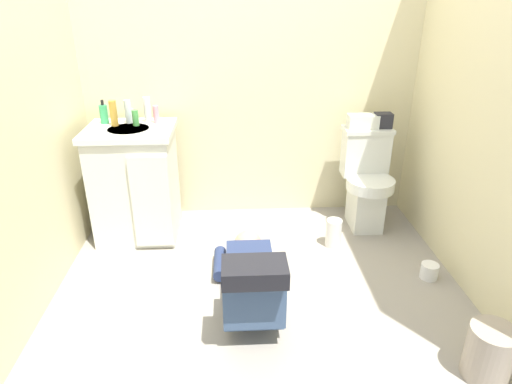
% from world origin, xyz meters
% --- Properties ---
extents(ground_plane, '(2.98, 3.12, 0.04)m').
position_xyz_m(ground_plane, '(0.00, 0.00, -0.02)').
color(ground_plane, gray).
extents(wall_back, '(2.64, 0.08, 2.40)m').
position_xyz_m(wall_back, '(0.00, 1.10, 1.20)').
color(wall_back, beige).
rests_on(wall_back, ground_plane).
extents(wall_left, '(0.08, 2.12, 2.40)m').
position_xyz_m(wall_left, '(-1.28, 0.00, 1.20)').
color(wall_left, beige).
rests_on(wall_left, ground_plane).
extents(wall_right, '(0.08, 2.12, 2.40)m').
position_xyz_m(wall_right, '(1.28, 0.00, 1.20)').
color(wall_right, beige).
rests_on(wall_right, ground_plane).
extents(toilet, '(0.36, 0.46, 0.75)m').
position_xyz_m(toilet, '(0.85, 0.77, 0.37)').
color(toilet, silver).
rests_on(toilet, ground_plane).
extents(vanity_cabinet, '(0.60, 0.53, 0.82)m').
position_xyz_m(vanity_cabinet, '(-0.85, 0.71, 0.42)').
color(vanity_cabinet, silver).
rests_on(vanity_cabinet, ground_plane).
extents(faucet, '(0.02, 0.02, 0.10)m').
position_xyz_m(faucet, '(-0.85, 0.86, 0.87)').
color(faucet, silver).
rests_on(faucet, vanity_cabinet).
extents(person_plumber, '(0.39, 1.06, 0.52)m').
position_xyz_m(person_plumber, '(-0.06, -0.17, 0.18)').
color(person_plumber, navy).
rests_on(person_plumber, ground_plane).
extents(tissue_box, '(0.22, 0.11, 0.10)m').
position_xyz_m(tissue_box, '(0.81, 0.86, 0.80)').
color(tissue_box, silver).
rests_on(tissue_box, toilet).
extents(toiletry_bag, '(0.12, 0.09, 0.11)m').
position_xyz_m(toiletry_bag, '(0.96, 0.86, 0.81)').
color(toiletry_bag, '#26262D').
rests_on(toiletry_bag, toilet).
extents(soap_dispenser, '(0.06, 0.06, 0.17)m').
position_xyz_m(soap_dispenser, '(-1.04, 0.84, 0.89)').
color(soap_dispenser, '#37A261').
rests_on(soap_dispenser, vanity_cabinet).
extents(bottle_amber, '(0.05, 0.05, 0.18)m').
position_xyz_m(bottle_amber, '(-0.96, 0.77, 0.91)').
color(bottle_amber, gold).
rests_on(bottle_amber, vanity_cabinet).
extents(bottle_clear, '(0.05, 0.05, 0.16)m').
position_xyz_m(bottle_clear, '(-0.88, 0.84, 0.90)').
color(bottle_clear, silver).
rests_on(bottle_clear, vanity_cabinet).
extents(bottle_green, '(0.04, 0.04, 0.11)m').
position_xyz_m(bottle_green, '(-0.81, 0.77, 0.87)').
color(bottle_green, '#479F49').
rests_on(bottle_green, vanity_cabinet).
extents(bottle_white, '(0.05, 0.05, 0.18)m').
position_xyz_m(bottle_white, '(-0.74, 0.86, 0.91)').
color(bottle_white, white).
rests_on(bottle_white, vanity_cabinet).
extents(bottle_pink, '(0.04, 0.04, 0.12)m').
position_xyz_m(bottle_pink, '(-0.68, 0.82, 0.88)').
color(bottle_pink, pink).
rests_on(bottle_pink, vanity_cabinet).
extents(trash_can, '(0.22, 0.22, 0.28)m').
position_xyz_m(trash_can, '(1.02, -0.76, 0.14)').
color(trash_can, '#A09280').
rests_on(trash_can, ground_plane).
extents(paper_towel_roll, '(0.11, 0.11, 0.21)m').
position_xyz_m(paper_towel_roll, '(0.55, 0.45, 0.10)').
color(paper_towel_roll, white).
rests_on(paper_towel_roll, ground_plane).
extents(toilet_paper_roll, '(0.11, 0.11, 0.10)m').
position_xyz_m(toilet_paper_roll, '(1.08, 0.02, 0.05)').
color(toilet_paper_roll, white).
rests_on(toilet_paper_roll, ground_plane).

